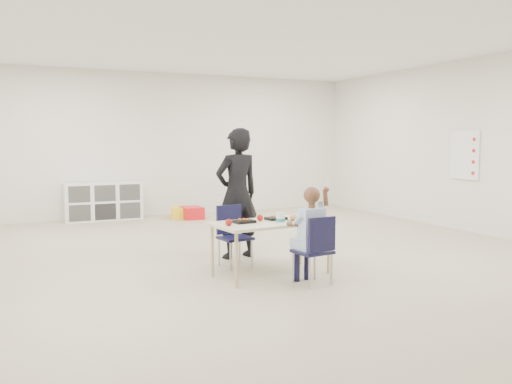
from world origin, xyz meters
name	(u,v)px	position (x,y,z in m)	size (l,w,h in m)	color
room	(260,147)	(0.00, 0.00, 1.40)	(9.00, 9.02, 2.80)	#B3A98A
table	(271,248)	(-0.20, -0.72, 0.30)	(1.38, 0.80, 0.60)	beige
chair_near	(312,250)	(0.01, -1.25, 0.36)	(0.35, 0.33, 0.72)	black
chair_far	(235,237)	(-0.41, -0.19, 0.36)	(0.35, 0.33, 0.72)	black
child	(313,230)	(0.01, -1.25, 0.57)	(0.48, 0.48, 1.13)	#BCD7FF
lunch_tray_near	(276,218)	(-0.10, -0.63, 0.61)	(0.22, 0.16, 0.03)	black
lunch_tray_far	(244,222)	(-0.52, -0.70, 0.61)	(0.22, 0.16, 0.03)	black
milk_carton	(280,218)	(-0.14, -0.82, 0.65)	(0.07, 0.07, 0.10)	white
bread_roll	(294,218)	(0.05, -0.78, 0.63)	(0.09, 0.09, 0.07)	#B47B4A
apple_near	(260,218)	(-0.30, -0.64, 0.64)	(0.07, 0.07, 0.07)	maroon
apple_far	(229,223)	(-0.75, -0.82, 0.64)	(0.07, 0.07, 0.07)	maroon
cubby_shelf	(104,201)	(-1.20, 4.28, 0.35)	(1.40, 0.40, 0.70)	white
rules_poster	(465,155)	(3.98, 0.60, 1.25)	(0.02, 0.60, 0.80)	white
adult	(237,194)	(-0.20, 0.25, 0.82)	(0.60, 0.39, 1.64)	black
bin_red	(192,213)	(0.35, 3.76, 0.11)	(0.36, 0.46, 0.23)	red
bin_yellow	(180,212)	(0.18, 3.94, 0.11)	(0.34, 0.43, 0.21)	yellow
bin_blue	(239,210)	(1.34, 3.82, 0.11)	(0.34, 0.44, 0.22)	#1731B0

